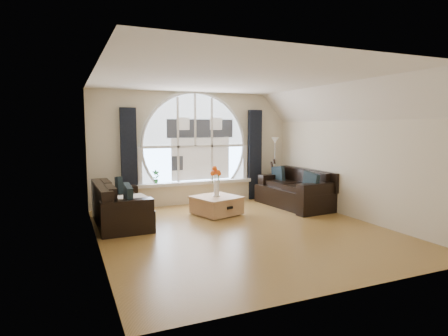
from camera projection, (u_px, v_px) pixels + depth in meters
ground at (243, 230)px, 6.83m from camera, size 5.00×5.50×0.01m
ceiling at (244, 79)px, 6.54m from camera, size 5.00×5.50×0.01m
wall_back at (194, 148)px, 9.20m from camera, size 5.00×0.01×2.70m
wall_front at (353, 174)px, 4.17m from camera, size 5.00×0.01×2.70m
wall_left at (96, 161)px, 5.71m from camera, size 0.01×5.50×2.70m
wall_right at (354, 153)px, 7.66m from camera, size 0.01×5.50×2.70m
attic_slope at (344, 103)px, 7.43m from camera, size 0.92×5.50×0.72m
arched_window at (195, 137)px, 9.14m from camera, size 2.60×0.06×2.15m
window_sill at (196, 183)px, 9.20m from camera, size 2.90×0.22×0.08m
window_frame at (195, 137)px, 9.12m from camera, size 2.76×0.08×2.15m
neighbor_house at (201, 142)px, 9.20m from camera, size 1.70×0.02×1.50m
curtain_left at (129, 159)px, 8.49m from camera, size 0.35×0.12×2.30m
curtain_right at (255, 155)px, 9.74m from camera, size 0.35×0.12×2.30m
sofa_left at (121, 204)px, 7.21m from camera, size 0.95×1.82×0.80m
sofa_right at (295, 190)px, 8.85m from camera, size 1.18×2.05×0.87m
coffee_chest at (217, 204)px, 8.05m from camera, size 1.11×1.11×0.43m
throw_blanket at (133, 200)px, 7.06m from camera, size 0.67×0.67×0.10m
vase_flowers at (216, 178)px, 8.01m from camera, size 0.24×0.24×0.70m
floor_lamp at (275, 168)px, 9.80m from camera, size 0.24×0.24×1.60m
guitar at (272, 179)px, 9.64m from camera, size 0.41×0.33×1.06m
potted_plant at (156, 177)px, 8.79m from camera, size 0.18×0.12×0.32m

